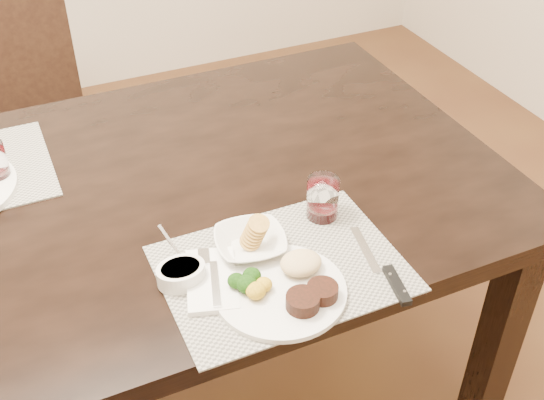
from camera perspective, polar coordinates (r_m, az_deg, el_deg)
name	(u,v)px	position (r m, az deg, el deg)	size (l,w,h in m)	color
dining_table	(70,243)	(1.57, -16.53, -3.49)	(2.00, 1.00, 0.75)	black
chair_far	(24,113)	(2.44, -20.03, 6.89)	(0.42, 0.42, 0.90)	black
placemat_near	(282,268)	(1.33, 0.82, -5.73)	(0.46, 0.34, 0.00)	gray
dinner_plate	(287,287)	(1.27, 1.22, -7.25)	(0.25, 0.25, 0.04)	silver
napkin_fork	(212,280)	(1.30, -5.07, -6.65)	(0.14, 0.19, 0.02)	silver
steak_knife	(389,276)	(1.32, 9.76, -6.30)	(0.04, 0.24, 0.01)	white
cracker_bowl	(250,242)	(1.35, -1.83, -3.56)	(0.16, 0.16, 0.06)	silver
sauce_ramekin	(181,273)	(1.30, -7.63, -6.09)	(0.09, 0.14, 0.07)	silver
wine_glass_near	(323,200)	(1.43, 4.26, 0.01)	(0.07, 0.07, 0.09)	silver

